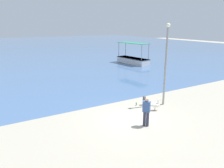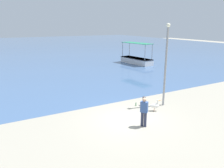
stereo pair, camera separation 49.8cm
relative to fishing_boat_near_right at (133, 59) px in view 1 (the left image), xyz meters
The scene contains 8 objects.
ground 19.51m from the fishing_boat_near_right, 126.28° to the right, with size 120.00×120.00×0.00m, color #9D9786.
harbor_water 34.28m from the fishing_boat_near_right, 109.67° to the left, with size 110.00×90.00×0.00m, color #42608C.
fishing_boat_near_right is the anchor object (origin of this frame).
pelican 17.96m from the fishing_boat_near_right, 121.11° to the right, with size 0.72×0.55×0.80m.
lamp_post 17.04m from the fishing_boat_near_right, 118.51° to the right, with size 0.28×0.28×5.63m.
mooring_bollard 16.95m from the fishing_boat_near_right, 123.20° to the right, with size 0.23×0.23×0.67m.
fisherman_standing 20.29m from the fishing_boat_near_right, 123.86° to the right, with size 0.41×0.45×1.69m.
glass_bottle 17.12m from the fishing_boat_near_right, 125.08° to the right, with size 0.07×0.07×0.27m.
Camera 1 is at (-7.16, -9.85, 5.56)m, focal length 35.00 mm.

